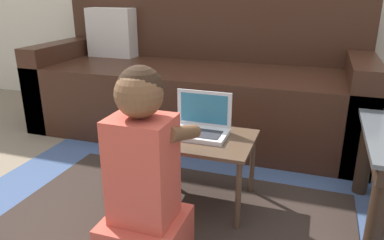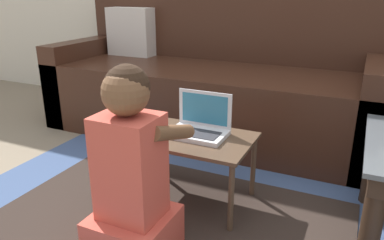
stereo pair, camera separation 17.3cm
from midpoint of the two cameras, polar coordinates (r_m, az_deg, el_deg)
The scene contains 7 objects.
ground_plane at distance 1.73m, azimuth -0.65°, elevation -14.68°, with size 16.00×16.00×0.00m, color #7F705B.
area_rug at distance 1.69m, azimuth -0.66°, elevation -15.44°, with size 2.09×1.39×0.01m.
couch at distance 2.62m, azimuth 4.71°, elevation 5.07°, with size 2.22×0.85×0.92m.
laptop_desk at distance 1.72m, azimuth 2.48°, elevation -3.66°, with size 0.58×0.37×0.33m.
laptop at distance 1.71m, azimuth 3.96°, elevation -1.22°, with size 0.26×0.18×0.19m.
computer_mouse at distance 1.76m, azimuth -1.89°, elevation -1.24°, with size 0.06×0.11×0.03m.
person_seated at distance 1.37m, azimuth -5.57°, elevation -8.51°, with size 0.29×0.42×0.74m.
Camera 2 is at (0.70, -1.25, 0.97)m, focal length 35.00 mm.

